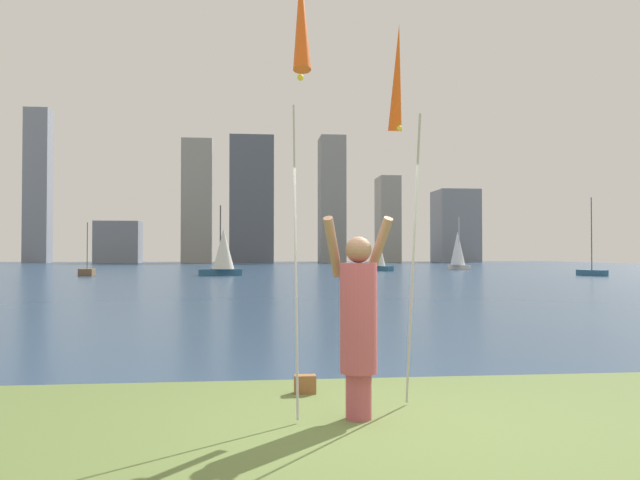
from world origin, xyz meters
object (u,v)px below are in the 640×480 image
object	(u,v)px
sailboat_2	(223,252)
person	(358,319)
kite_flag_left	(301,34)
sailboat_0	(379,254)
kite_flag_right	(398,87)
sailboat_5	(458,250)
sailboat_1	(87,272)
sailboat_3	(592,271)
bag	(305,384)

from	to	relation	value
sailboat_2	person	bearing A→B (deg)	-85.51
kite_flag_left	sailboat_0	world-z (taller)	kite_flag_left
kite_flag_left	kite_flag_right	size ratio (longest dim) A/B	1.01
sailboat_0	sailboat_5	size ratio (longest dim) A/B	0.76
person	sailboat_1	distance (m)	42.72
sailboat_0	sailboat_3	size ratio (longest dim) A/B	0.70
person	kite_flag_left	bearing A→B (deg)	-138.61
sailboat_0	sailboat_1	bearing A→B (deg)	-155.56
bag	person	bearing A→B (deg)	-70.14
person	sailboat_0	world-z (taller)	sailboat_0
bag	sailboat_1	xyz separation A→B (m)	(-12.40, 39.56, 0.18)
kite_flag_right	person	bearing A→B (deg)	-124.69
sailboat_0	sailboat_1	distance (m)	25.70
kite_flag_left	sailboat_3	bearing A→B (deg)	57.59
person	kite_flag_right	bearing A→B (deg)	58.25
person	kite_flag_left	world-z (taller)	kite_flag_left
sailboat_0	sailboat_3	xyz separation A→B (m)	(12.66, -14.36, -1.23)
kite_flag_left	sailboat_5	world-z (taller)	sailboat_5
kite_flag_right	sailboat_5	bearing A→B (deg)	70.97
person	sailboat_5	xyz separation A→B (m)	(19.03, 54.31, 0.98)
sailboat_5	sailboat_0	bearing A→B (deg)	-160.85
bag	sailboat_2	bearing A→B (deg)	94.00
kite_flag_right	sailboat_2	size ratio (longest dim) A/B	0.82
kite_flag_left	kite_flag_right	world-z (taller)	kite_flag_left
kite_flag_left	sailboat_0	distance (m)	53.06
bag	sailboat_2	size ratio (longest dim) A/B	0.05
sailboat_1	sailboat_3	bearing A→B (deg)	-5.94
kite_flag_right	sailboat_0	xyz separation A→B (m)	(9.93, 50.49, -1.95)
sailboat_1	sailboat_3	world-z (taller)	sailboat_3
person	kite_flag_left	distance (m)	2.73
kite_flag_left	bag	size ratio (longest dim) A/B	17.07
kite_flag_right	sailboat_0	world-z (taller)	kite_flag_right
sailboat_2	kite_flag_right	bearing A→B (deg)	-84.55
sailboat_1	kite_flag_right	bearing A→B (deg)	-71.38
bag	sailboat_0	size ratio (longest dim) A/B	0.06
bag	sailboat_0	xyz separation A→B (m)	(10.96, 50.18, 1.44)
bag	sailboat_3	bearing A→B (deg)	56.60
kite_flag_left	sailboat_2	bearing A→B (deg)	93.60
sailboat_2	sailboat_5	size ratio (longest dim) A/B	0.99
sailboat_1	sailboat_5	world-z (taller)	sailboat_5
person	sailboat_0	xyz separation A→B (m)	(10.53, 51.36, 0.57)
sailboat_1	person	bearing A→B (deg)	-72.52
bag	sailboat_3	distance (m)	42.90
kite_flag_right	sailboat_1	distance (m)	42.20
sailboat_3	sailboat_2	bearing A→B (deg)	172.66
bag	sailboat_0	world-z (taller)	sailboat_0
sailboat_1	sailboat_2	bearing A→B (deg)	-2.09
kite_flag_left	kite_flag_right	xyz separation A→B (m)	(1.20, 1.35, -0.10)
kite_flag_right	sailboat_3	xyz separation A→B (m)	(22.59, 36.13, -3.17)
sailboat_3	sailboat_5	xyz separation A→B (m)	(-4.16, 17.32, 1.63)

